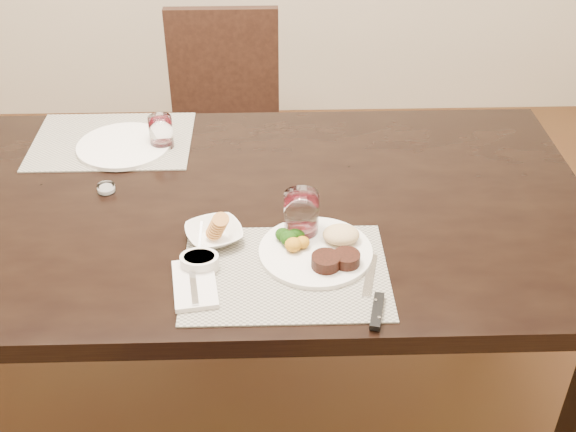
{
  "coord_description": "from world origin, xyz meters",
  "views": [
    {
      "loc": [
        0.17,
        -1.54,
        1.79
      ],
      "look_at": [
        0.21,
        -0.17,
        0.82
      ],
      "focal_mm": 45.0,
      "sensor_mm": 36.0,
      "label": 1
    }
  ],
  "objects_px": {
    "cracker_bowl": "(214,234)",
    "dinner_plate": "(321,249)",
    "steak_knife": "(375,302)",
    "far_plate": "(124,146)",
    "wine_glass_near": "(301,217)",
    "chair_far": "(225,119)"
  },
  "relations": [
    {
      "from": "chair_far",
      "to": "wine_glass_near",
      "type": "xyz_separation_m",
      "value": [
        0.24,
        -1.08,
        0.3
      ]
    },
    {
      "from": "dinner_plate",
      "to": "far_plate",
      "type": "relative_size",
      "value": 0.98
    },
    {
      "from": "steak_knife",
      "to": "wine_glass_near",
      "type": "xyz_separation_m",
      "value": [
        -0.15,
        0.25,
        0.05
      ]
    },
    {
      "from": "cracker_bowl",
      "to": "far_plate",
      "type": "relative_size",
      "value": 0.63
    },
    {
      "from": "cracker_bowl",
      "to": "far_plate",
      "type": "xyz_separation_m",
      "value": [
        -0.28,
        0.45,
        -0.01
      ]
    },
    {
      "from": "chair_far",
      "to": "cracker_bowl",
      "type": "relative_size",
      "value": 5.36
    },
    {
      "from": "cracker_bowl",
      "to": "wine_glass_near",
      "type": "xyz_separation_m",
      "value": [
        0.21,
        0.02,
        0.03
      ]
    },
    {
      "from": "chair_far",
      "to": "wine_glass_near",
      "type": "bearing_deg",
      "value": -77.41
    },
    {
      "from": "chair_far",
      "to": "cracker_bowl",
      "type": "bearing_deg",
      "value": -88.2
    },
    {
      "from": "chair_far",
      "to": "cracker_bowl",
      "type": "height_order",
      "value": "chair_far"
    },
    {
      "from": "steak_knife",
      "to": "cracker_bowl",
      "type": "height_order",
      "value": "cracker_bowl"
    },
    {
      "from": "steak_knife",
      "to": "far_plate",
      "type": "xyz_separation_m",
      "value": [
        -0.64,
        0.69,
        0.0
      ]
    },
    {
      "from": "cracker_bowl",
      "to": "wine_glass_near",
      "type": "relative_size",
      "value": 1.47
    },
    {
      "from": "chair_far",
      "to": "cracker_bowl",
      "type": "xyz_separation_m",
      "value": [
        0.03,
        -1.1,
        0.27
      ]
    },
    {
      "from": "dinner_plate",
      "to": "far_plate",
      "type": "distance_m",
      "value": 0.74
    },
    {
      "from": "dinner_plate",
      "to": "cracker_bowl",
      "type": "bearing_deg",
      "value": 173.51
    },
    {
      "from": "chair_far",
      "to": "wine_glass_near",
      "type": "height_order",
      "value": "chair_far"
    },
    {
      "from": "chair_far",
      "to": "steak_knife",
      "type": "distance_m",
      "value": 1.41
    },
    {
      "from": "dinner_plate",
      "to": "cracker_bowl",
      "type": "relative_size",
      "value": 1.57
    },
    {
      "from": "cracker_bowl",
      "to": "dinner_plate",
      "type": "bearing_deg",
      "value": -14.21
    },
    {
      "from": "steak_knife",
      "to": "far_plate",
      "type": "distance_m",
      "value": 0.94
    },
    {
      "from": "chair_far",
      "to": "far_plate",
      "type": "relative_size",
      "value": 3.36
    }
  ]
}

